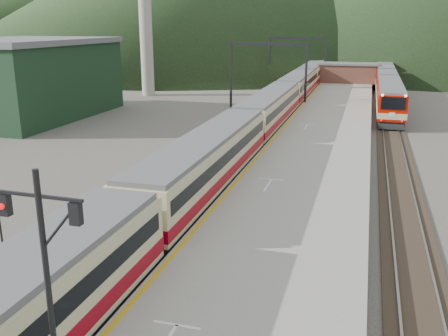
% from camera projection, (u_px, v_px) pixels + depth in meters
% --- Properties ---
extents(track_main, '(2.60, 200.00, 0.23)m').
position_uv_depth(track_main, '(265.00, 134.00, 47.35)').
color(track_main, black).
rests_on(track_main, ground).
extents(track_far, '(2.60, 200.00, 0.23)m').
position_uv_depth(track_far, '(215.00, 131.00, 48.68)').
color(track_far, black).
rests_on(track_far, ground).
extents(track_second, '(2.60, 200.00, 0.23)m').
position_uv_depth(track_second, '(392.00, 142.00, 44.29)').
color(track_second, black).
rests_on(track_second, ground).
extents(platform, '(8.00, 100.00, 1.00)m').
position_uv_depth(platform, '(323.00, 138.00, 43.89)').
color(platform, gray).
rests_on(platform, ground).
extents(gantry_near, '(9.55, 0.25, 8.00)m').
position_uv_depth(gantry_near, '(268.00, 63.00, 60.40)').
color(gantry_near, black).
rests_on(gantry_near, ground).
extents(gantry_far, '(9.55, 0.25, 8.00)m').
position_uv_depth(gantry_far, '(297.00, 52.00, 83.47)').
color(gantry_far, black).
rests_on(gantry_far, ground).
extents(warehouse, '(14.50, 20.50, 8.60)m').
position_uv_depth(warehouse, '(23.00, 78.00, 55.44)').
color(warehouse, black).
rests_on(warehouse, ground).
extents(station_shed, '(9.40, 4.40, 3.10)m').
position_uv_depth(station_shed, '(347.00, 73.00, 80.22)').
color(station_shed, brown).
rests_on(station_shed, platform).
extents(main_train, '(2.93, 100.55, 3.58)m').
position_uv_depth(main_train, '(270.00, 110.00, 48.90)').
color(main_train, '#C6BB86').
rests_on(main_train, track_main).
extents(second_train, '(2.74, 56.25, 3.34)m').
position_uv_depth(second_train, '(386.00, 81.00, 73.95)').
color(second_train, '#B60F00').
rests_on(second_train, track_second).
extents(signal_mast, '(2.20, 0.23, 6.25)m').
position_uv_depth(signal_mast, '(47.00, 272.00, 11.17)').
color(signal_mast, black).
rests_on(signal_mast, platform).
extents(short_signal_a, '(0.26, 0.22, 2.27)m').
position_uv_depth(short_signal_a, '(2.00, 284.00, 17.35)').
color(short_signal_a, black).
rests_on(short_signal_a, ground).
extents(short_signal_b, '(0.26, 0.21, 2.27)m').
position_uv_depth(short_signal_b, '(215.00, 132.00, 41.50)').
color(short_signal_b, black).
rests_on(short_signal_b, ground).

